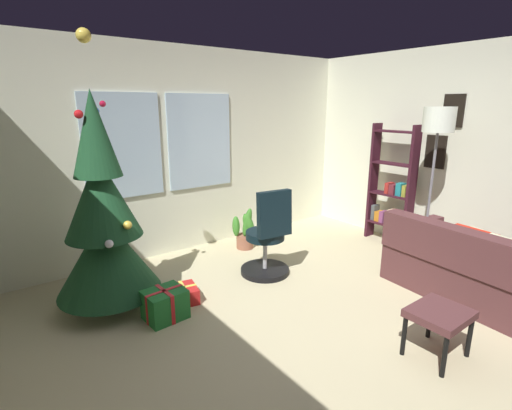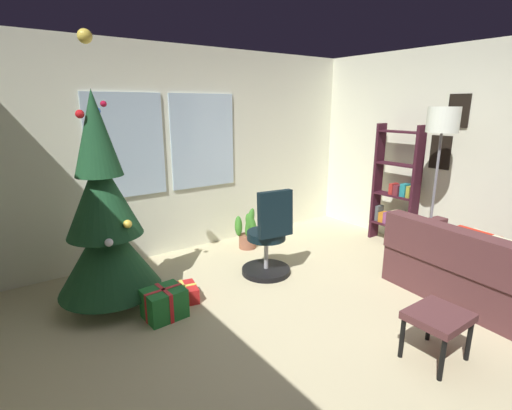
{
  "view_description": "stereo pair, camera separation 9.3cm",
  "coord_description": "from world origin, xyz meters",
  "views": [
    {
      "loc": [
        -2.29,
        -1.89,
        1.89
      ],
      "look_at": [
        -0.14,
        0.95,
        0.95
      ],
      "focal_mm": 26.52,
      "sensor_mm": 36.0,
      "label": 1
    },
    {
      "loc": [
        -2.22,
        -1.94,
        1.89
      ],
      "look_at": [
        -0.14,
        0.95,
        0.95
      ],
      "focal_mm": 26.52,
      "sensor_mm": 36.0,
      "label": 2
    }
  ],
  "objects": [
    {
      "name": "footstool",
      "position": [
        0.36,
        -0.69,
        0.33
      ],
      "size": [
        0.44,
        0.38,
        0.39
      ],
      "color": "#532D2F",
      "rests_on": "ground_plane"
    },
    {
      "name": "holiday_tree",
      "position": [
        -1.41,
        1.6,
        0.83
      ],
      "size": [
        0.95,
        0.95,
        2.5
      ],
      "color": "#4C331E",
      "rests_on": "ground_plane"
    },
    {
      "name": "bookshelf",
      "position": [
        2.29,
        1.05,
        0.73
      ],
      "size": [
        0.18,
        0.64,
        1.65
      ],
      "color": "#34131E",
      "rests_on": "ground_plane"
    },
    {
      "name": "floor_lamp",
      "position": [
        1.96,
        0.33,
        1.59
      ],
      "size": [
        0.34,
        0.34,
        1.87
      ],
      "color": "slate",
      "rests_on": "ground_plane"
    },
    {
      "name": "gift_box_red",
      "position": [
        -0.82,
        1.25,
        0.08
      ],
      "size": [
        0.31,
        0.33,
        0.16
      ],
      "color": "red",
      "rests_on": "ground_plane"
    },
    {
      "name": "office_chair",
      "position": [
        0.22,
        1.22,
        0.4
      ],
      "size": [
        0.56,
        0.56,
        1.02
      ],
      "color": "black",
      "rests_on": "ground_plane"
    },
    {
      "name": "wall_right_with_frames",
      "position": [
        2.56,
        -0.0,
        1.3
      ],
      "size": [
        0.12,
        5.05,
        2.6
      ],
      "color": "silver",
      "rests_on": "ground_plane"
    },
    {
      "name": "gift_box_green",
      "position": [
        -1.09,
        1.07,
        0.14
      ],
      "size": [
        0.37,
        0.32,
        0.28
      ],
      "color": "#1E722D",
      "rests_on": "ground_plane"
    },
    {
      "name": "potted_plant",
      "position": [
        0.51,
        2.06,
        0.23
      ],
      "size": [
        0.37,
        0.39,
        0.58
      ],
      "color": "#915842",
      "rests_on": "ground_plane"
    },
    {
      "name": "ground_plane",
      "position": [
        0.0,
        0.0,
        -0.05
      ],
      "size": [
        5.01,
        5.05,
        0.1
      ],
      "primitive_type": "cube",
      "color": "#C3B78E"
    },
    {
      "name": "wall_back_with_windows",
      "position": [
        -0.02,
        2.57,
        1.31
      ],
      "size": [
        5.01,
        0.12,
        2.6
      ],
      "color": "silver",
      "rests_on": "ground_plane"
    }
  ]
}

